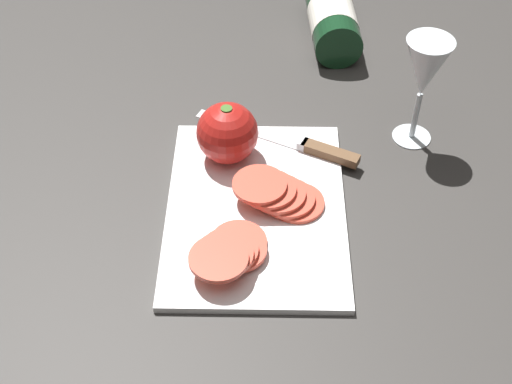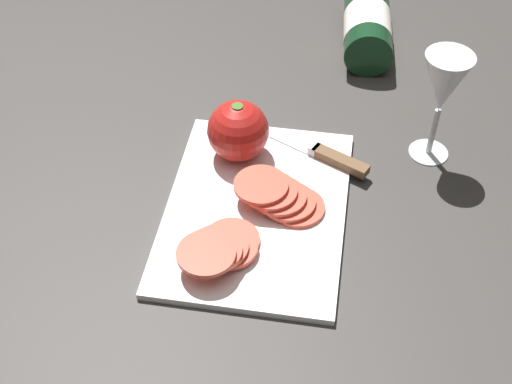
{
  "view_description": "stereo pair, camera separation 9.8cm",
  "coord_description": "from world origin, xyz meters",
  "views": [
    {
      "loc": [
        -0.6,
        -0.03,
        0.74
      ],
      "look_at": [
        0.09,
        -0.02,
        0.04
      ],
      "focal_mm": 50.0,
      "sensor_mm": 36.0,
      "label": 1
    },
    {
      "loc": [
        -0.59,
        -0.13,
        0.74
      ],
      "look_at": [
        0.09,
        -0.02,
        0.04
      ],
      "focal_mm": 50.0,
      "sensor_mm": 36.0,
      "label": 2
    }
  ],
  "objects": [
    {
      "name": "tomato_slice_stack_far",
      "position": [
        0.1,
        -0.05,
        0.03
      ],
      "size": [
        0.09,
        0.13,
        0.03
      ],
      "color": "#DB4C38",
      "rests_on": "cutting_board"
    },
    {
      "name": "whole_tomato",
      "position": [
        0.19,
        0.02,
        0.06
      ],
      "size": [
        0.09,
        0.09,
        0.09
      ],
      "color": "red",
      "rests_on": "cutting_board"
    },
    {
      "name": "cutting_board",
      "position": [
        0.09,
        -0.02,
        0.01
      ],
      "size": [
        0.35,
        0.25,
        0.01
      ],
      "color": "white",
      "rests_on": "ground_plane"
    },
    {
      "name": "ground_plane",
      "position": [
        0.0,
        0.0,
        0.0
      ],
      "size": [
        3.0,
        3.0,
        0.0
      ],
      "primitive_type": "plane",
      "color": "#383533"
    },
    {
      "name": "wine_bottle",
      "position": [
        0.54,
        -0.15,
        0.04
      ],
      "size": [
        0.32,
        0.1,
        0.08
      ],
      "color": "#14381E",
      "rests_on": "ground_plane"
    },
    {
      "name": "wine_glass",
      "position": [
        0.25,
        -0.27,
        0.13
      ],
      "size": [
        0.07,
        0.07,
        0.18
      ],
      "color": "silver",
      "rests_on": "ground_plane"
    },
    {
      "name": "tomato_slice_stack_near",
      "position": [
        -0.01,
        0.01,
        0.03
      ],
      "size": [
        0.13,
        0.1,
        0.03
      ],
      "color": "#DB4C38",
      "rests_on": "cutting_board"
    },
    {
      "name": "knife",
      "position": [
        0.21,
        -0.1,
        0.02
      ],
      "size": [
        0.14,
        0.25,
        0.01
      ],
      "rotation": [
        0.0,
        0.0,
        1.12
      ],
      "color": "silver",
      "rests_on": "cutting_board"
    }
  ]
}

